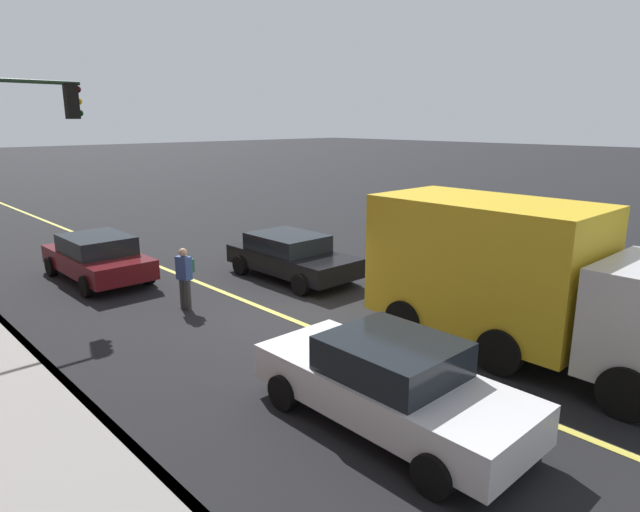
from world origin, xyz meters
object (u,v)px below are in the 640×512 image
(car_white, at_px, (389,382))
(traffic_light_mast, at_px, (4,149))
(car_black, at_px, (291,255))
(truck_yellow, at_px, (518,275))
(pedestrian_with_backpack, at_px, (185,274))
(car_maroon, at_px, (97,257))

(car_white, relative_size, traffic_light_mast, 0.77)
(car_black, xyz_separation_m, truck_yellow, (-7.30, 0.13, 0.94))
(car_white, distance_m, car_black, 8.54)
(pedestrian_with_backpack, bearing_deg, traffic_light_mast, 43.01)
(pedestrian_with_backpack, bearing_deg, car_maroon, 8.32)
(car_white, xyz_separation_m, pedestrian_with_backpack, (7.08, -0.47, 0.19))
(car_black, xyz_separation_m, traffic_light_mast, (2.83, 6.73, 3.30))
(truck_yellow, bearing_deg, car_black, -1.05)
(truck_yellow, bearing_deg, pedestrian_with_backpack, 27.60)
(car_maroon, height_order, pedestrian_with_backpack, pedestrian_with_backpack)
(car_black, bearing_deg, traffic_light_mast, 67.17)
(truck_yellow, height_order, traffic_light_mast, traffic_light_mast)
(car_white, relative_size, pedestrian_with_backpack, 2.85)
(car_black, distance_m, traffic_light_mast, 8.01)
(car_maroon, relative_size, car_black, 1.00)
(car_maroon, xyz_separation_m, traffic_light_mast, (-0.98, 2.34, 3.29))
(car_white, height_order, truck_yellow, truck_yellow)
(truck_yellow, bearing_deg, car_white, 91.45)
(car_white, bearing_deg, car_maroon, 0.71)
(car_white, distance_m, pedestrian_with_backpack, 7.10)
(car_black, bearing_deg, pedestrian_with_backpack, 94.92)
(pedestrian_with_backpack, bearing_deg, car_black, -85.08)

